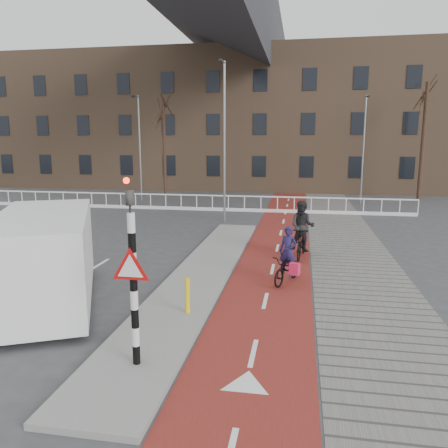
# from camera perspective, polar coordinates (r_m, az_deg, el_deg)

# --- Properties ---
(ground) EXTENTS (120.00, 120.00, 0.00)m
(ground) POSITION_cam_1_polar(r_m,az_deg,el_deg) (10.39, -4.02, -13.35)
(ground) COLOR #38383A
(ground) RESTS_ON ground
(bike_lane) EXTENTS (2.50, 60.00, 0.01)m
(bike_lane) POSITION_cam_1_polar(r_m,az_deg,el_deg) (19.67, 7.30, -1.75)
(bike_lane) COLOR maroon
(bike_lane) RESTS_ON ground
(sidewalk) EXTENTS (3.00, 60.00, 0.01)m
(sidewalk) POSITION_cam_1_polar(r_m,az_deg,el_deg) (19.75, 15.45, -2.01)
(sidewalk) COLOR slate
(sidewalk) RESTS_ON ground
(curb_island) EXTENTS (1.80, 16.00, 0.12)m
(curb_island) POSITION_cam_1_polar(r_m,az_deg,el_deg) (14.17, -2.87, -6.41)
(curb_island) COLOR gray
(curb_island) RESTS_ON ground
(traffic_signal) EXTENTS (0.80, 0.80, 3.68)m
(traffic_signal) POSITION_cam_1_polar(r_m,az_deg,el_deg) (8.07, -11.86, -5.67)
(traffic_signal) COLOR black
(traffic_signal) RESTS_ON curb_island
(bollard) EXTENTS (0.12, 0.12, 0.88)m
(bollard) POSITION_cam_1_polar(r_m,az_deg,el_deg) (10.77, -4.80, -9.27)
(bollard) COLOR yellow
(bollard) RESTS_ON curb_island
(cyclist_near) EXTENTS (1.17, 1.73, 1.74)m
(cyclist_near) POSITION_cam_1_polar(r_m,az_deg,el_deg) (13.34, 8.31, -5.24)
(cyclist_near) COLOR black
(cyclist_near) RESTS_ON bike_lane
(cyclist_far) EXTENTS (1.00, 2.04, 2.11)m
(cyclist_far) POSITION_cam_1_polar(r_m,az_deg,el_deg) (16.22, 10.16, -1.36)
(cyclist_far) COLOR black
(cyclist_far) RESTS_ON bike_lane
(van) EXTENTS (4.41, 6.00, 2.40)m
(van) POSITION_cam_1_polar(r_m,az_deg,el_deg) (12.37, -22.38, -3.99)
(van) COLOR white
(van) RESTS_ON ground
(railing) EXTENTS (28.00, 0.10, 0.99)m
(railing) POSITION_cam_1_polar(r_m,az_deg,el_deg) (27.49, -5.62, 2.49)
(railing) COLOR silver
(railing) RESTS_ON ground
(townhouse_row) EXTENTS (46.00, 10.00, 15.90)m
(townhouse_row) POSITION_cam_1_polar(r_m,az_deg,el_deg) (41.69, 2.68, 15.67)
(townhouse_row) COLOR #7F6047
(townhouse_row) RESTS_ON ground
(tree_mid) EXTENTS (0.25, 0.25, 7.47)m
(tree_mid) POSITION_cam_1_polar(r_m,az_deg,el_deg) (34.69, -7.80, 9.83)
(tree_mid) COLOR black
(tree_mid) RESTS_ON ground
(tree_right) EXTENTS (0.28, 0.28, 8.26)m
(tree_right) POSITION_cam_1_polar(r_m,az_deg,el_deg) (34.30, 24.54, 9.63)
(tree_right) COLOR black
(tree_right) RESTS_ON ground
(streetlight_near) EXTENTS (0.12, 0.12, 8.19)m
(streetlight_near) POSITION_cam_1_polar(r_m,az_deg,el_deg) (22.96, 0.06, 10.41)
(streetlight_near) COLOR slate
(streetlight_near) RESTS_ON ground
(streetlight_left) EXTENTS (0.12, 0.12, 7.38)m
(streetlight_left) POSITION_cam_1_polar(r_m,az_deg,el_deg) (32.18, -10.92, 9.60)
(streetlight_left) COLOR slate
(streetlight_left) RESTS_ON ground
(streetlight_right) EXTENTS (0.12, 0.12, 7.21)m
(streetlight_right) POSITION_cam_1_polar(r_m,az_deg,el_deg) (31.12, 17.72, 9.10)
(streetlight_right) COLOR slate
(streetlight_right) RESTS_ON ground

